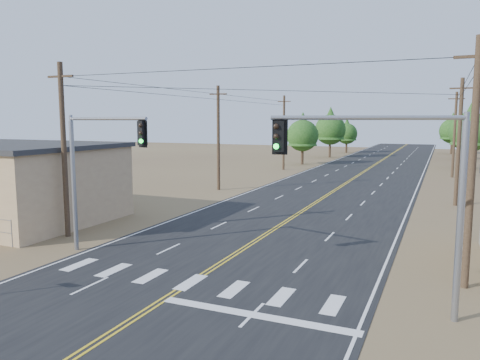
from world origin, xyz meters
The scene contains 15 objects.
road centered at (0.00, 30.00, 0.01)m, with size 15.00×200.00×0.02m, color black.
utility_pole_left_near centered at (-10.50, 12.00, 5.12)m, with size 1.80×0.30×10.00m.
utility_pole_left_mid centered at (-10.50, 32.00, 5.12)m, with size 1.80×0.30×10.00m.
utility_pole_left_far centered at (-10.50, 52.00, 5.12)m, with size 1.80×0.30×10.00m.
utility_pole_right_near centered at (10.50, 12.00, 5.12)m, with size 1.80×0.30×10.00m.
utility_pole_right_mid centered at (10.50, 32.00, 5.12)m, with size 1.80×0.30×10.00m.
utility_pole_right_far centered at (10.50, 52.00, 5.12)m, with size 1.80×0.30×10.00m.
signal_mast_left centered at (-6.33, 9.53, 4.77)m, with size 5.82×1.88×7.03m.
signal_mast_right centered at (8.26, 7.82, 4.81)m, with size 6.21×1.99×7.05m.
tree_left_near centered at (-10.31, 60.52, 4.88)m, with size 4.78×4.78×7.97m.
tree_left_mid centered at (-9.42, 75.23, 5.57)m, with size 5.46×5.46×9.10m.
tree_left_far centered at (-9.00, 88.58, 4.35)m, with size 4.27×4.27×7.12m.
tree_right_near centered at (12.66, 63.91, 5.64)m, with size 5.54×5.54×9.23m.
tree_right_mid centered at (13.10, 79.94, 5.06)m, with size 4.97×4.97×8.28m.
tree_right_far centered at (10.82, 93.41, 5.04)m, with size 4.94×4.94×8.24m.
Camera 1 is at (9.45, -8.47, 6.79)m, focal length 35.00 mm.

